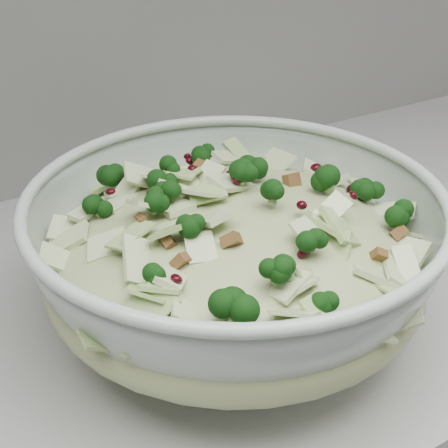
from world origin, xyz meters
The scene contains 2 objects.
mixing_bowl centered at (-0.19, 1.60, 0.98)m, with size 0.42×0.42×0.15m.
salad centered at (-0.19, 1.60, 1.00)m, with size 0.34×0.34×0.15m.
Camera 1 is at (-0.43, 1.20, 1.29)m, focal length 50.00 mm.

